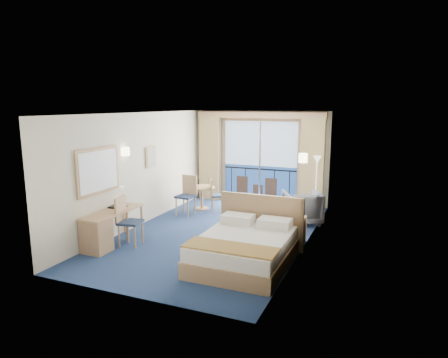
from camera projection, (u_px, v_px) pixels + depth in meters
floor at (216, 234)px, 9.04m from camera, size 6.50×6.50×0.00m
room_walls at (216, 156)px, 8.71m from camera, size 4.04×6.54×2.72m
balcony_door at (260, 164)px, 11.75m from camera, size 2.36×0.03×2.52m
curtain_left at (210, 158)px, 12.18m from camera, size 0.65×0.22×2.55m
curtain_right at (312, 164)px, 11.01m from camera, size 0.65×0.22×2.55m
pelmet at (260, 115)px, 11.38m from camera, size 3.80×0.25×0.18m
mirror at (98, 171)px, 8.14m from camera, size 0.05×1.25×0.95m
wall_print at (151, 157)px, 9.90m from camera, size 0.04×0.42×0.52m
sconce_left at (126, 152)px, 8.89m from camera, size 0.18×0.18×0.18m
sconce_right at (303, 158)px, 7.83m from camera, size 0.18×0.18×0.18m
bed at (245, 248)px, 7.29m from camera, size 1.74×2.07×1.10m
nightstand at (294, 230)px, 8.40m from camera, size 0.43×0.41×0.57m
phone at (296, 215)px, 8.34m from camera, size 0.19×0.15×0.08m
armchair at (302, 207)px, 9.79m from camera, size 1.16×1.17×0.79m
floor_lamp at (317, 171)px, 10.11m from camera, size 0.22×0.22×1.60m
desk at (100, 231)px, 7.96m from camera, size 0.52×1.51×0.71m
desk_chair at (126, 218)px, 8.25m from camera, size 0.51×0.50×1.02m
folder at (118, 207)px, 8.55m from camera, size 0.37×0.29×0.03m
desk_lamp at (122, 192)px, 8.67m from camera, size 0.11×0.11×0.41m
round_table at (202, 192)px, 11.09m from camera, size 0.71×0.71×0.64m
table_chair_a at (215, 193)px, 10.94m from camera, size 0.52×0.51×0.87m
table_chair_b at (187, 193)px, 10.55m from camera, size 0.48×0.49×1.04m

